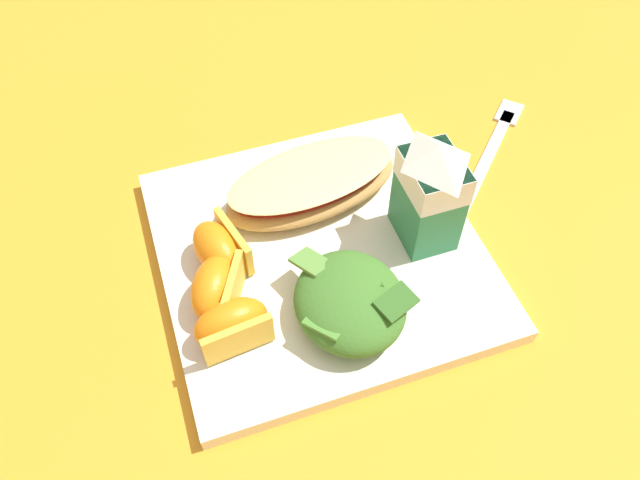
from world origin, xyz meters
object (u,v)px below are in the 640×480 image
cheesy_pizza_bread (312,184)px  orange_wedge_middle (217,287)px  milk_carton (431,189)px  metal_fork (493,146)px  orange_wedge_rear (232,325)px  green_salad_pile (354,300)px  orange_wedge_front (219,248)px  white_plate (320,252)px

cheesy_pizza_bread → orange_wedge_middle: orange_wedge_middle is taller
milk_carton → orange_wedge_middle: milk_carton is taller
milk_carton → metal_fork: milk_carton is taller
orange_wedge_rear → metal_fork: 0.34m
green_salad_pile → orange_wedge_middle: (-0.05, -0.10, -0.00)m
milk_carton → orange_wedge_front: (-0.03, -0.18, -0.04)m
cheesy_pizza_bread → orange_wedge_rear: orange_wedge_rear is taller
white_plate → orange_wedge_front: size_ratio=4.17×
orange_wedge_rear → metal_fork: (-0.14, 0.31, -0.03)m
white_plate → orange_wedge_rear: bearing=-56.0°
green_salad_pile → milk_carton: milk_carton is taller
white_plate → milk_carton: 0.12m
green_salad_pile → white_plate: bearing=-177.2°
white_plate → cheesy_pizza_bread: size_ratio=1.56×
white_plate → green_salad_pile: 0.08m
green_salad_pile → orange_wedge_front: bearing=-133.6°
green_salad_pile → orange_wedge_rear: bearing=-95.9°
orange_wedge_front → cheesy_pizza_bread: bearing=115.3°
orange_wedge_middle → metal_fork: 0.33m
cheesy_pizza_bread → orange_wedge_middle: (0.08, -0.11, 0.00)m
cheesy_pizza_bread → orange_wedge_front: orange_wedge_front is taller
milk_carton → orange_wedge_rear: 0.20m
white_plate → orange_wedge_rear: 0.12m
orange_wedge_front → orange_wedge_middle: size_ratio=0.96×
milk_carton → orange_wedge_front: bearing=-98.5°
orange_wedge_front → milk_carton: bearing=81.5°
orange_wedge_front → metal_fork: bearing=101.7°
orange_wedge_front → metal_fork: 0.31m
white_plate → metal_fork: (-0.08, 0.22, -0.01)m
white_plate → green_salad_pile: size_ratio=2.58×
cheesy_pizza_bread → orange_wedge_front: 0.11m
milk_carton → orange_wedge_middle: 0.20m
cheesy_pizza_bread → green_salad_pile: (0.13, -0.01, 0.00)m
white_plate → orange_wedge_front: orange_wedge_front is taller
milk_carton → green_salad_pile: bearing=-56.3°
green_salad_pile → metal_fork: (-0.15, 0.21, -0.03)m
cheesy_pizza_bread → metal_fork: size_ratio=1.22×
milk_carton → orange_wedge_middle: bearing=-86.6°
orange_wedge_middle → milk_carton: bearing=93.4°
cheesy_pizza_bread → orange_wedge_middle: bearing=-52.5°
white_plate → orange_wedge_front: bearing=-97.9°
orange_wedge_middle → metal_fork: orange_wedge_middle is taller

